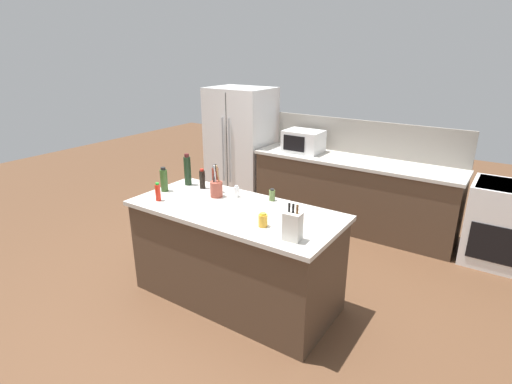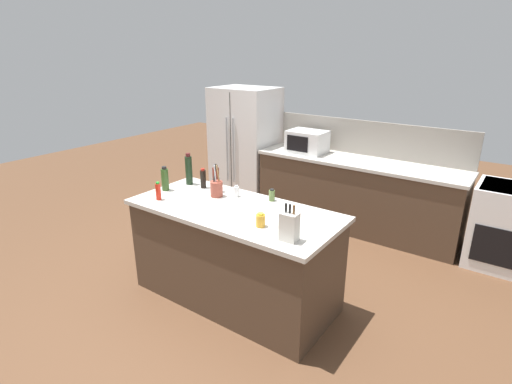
{
  "view_description": "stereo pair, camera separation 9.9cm",
  "coord_description": "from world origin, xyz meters",
  "px_view_note": "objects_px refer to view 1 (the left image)",
  "views": [
    {
      "loc": [
        2.01,
        -2.66,
        2.3
      ],
      "look_at": [
        0.0,
        0.35,
        0.99
      ],
      "focal_mm": 28.0,
      "sensor_mm": 36.0,
      "label": 1
    },
    {
      "loc": [
        2.09,
        -2.6,
        2.3
      ],
      "look_at": [
        0.0,
        0.35,
        0.99
      ],
      "focal_mm": 28.0,
      "sensor_mm": 36.0,
      "label": 2
    }
  ],
  "objects_px": {
    "soy_sauce_bottle": "(202,179)",
    "microwave": "(303,141)",
    "spice_jar_oregano": "(272,195)",
    "refrigerator": "(241,145)",
    "knife_block": "(293,226)",
    "wine_bottle": "(188,170)",
    "range_oven": "(505,225)",
    "honey_jar": "(263,220)",
    "vinegar_bottle": "(215,180)",
    "salt_shaker": "(236,192)",
    "utensil_crock": "(216,189)",
    "hot_sauce_bottle": "(158,192)",
    "olive_oil_bottle": "(164,180)"
  },
  "relations": [
    {
      "from": "microwave",
      "to": "honey_jar",
      "type": "distance_m",
      "value": 2.54
    },
    {
      "from": "knife_block",
      "to": "vinegar_bottle",
      "type": "bearing_deg",
      "value": 152.86
    },
    {
      "from": "spice_jar_oregano",
      "to": "microwave",
      "type": "bearing_deg",
      "value": 108.86
    },
    {
      "from": "spice_jar_oregano",
      "to": "wine_bottle",
      "type": "distance_m",
      "value": 0.99
    },
    {
      "from": "salt_shaker",
      "to": "hot_sauce_bottle",
      "type": "bearing_deg",
      "value": -138.34
    },
    {
      "from": "knife_block",
      "to": "salt_shaker",
      "type": "relative_size",
      "value": 2.53
    },
    {
      "from": "wine_bottle",
      "to": "range_oven",
      "type": "bearing_deg",
      "value": 34.12
    },
    {
      "from": "knife_block",
      "to": "honey_jar",
      "type": "height_order",
      "value": "knife_block"
    },
    {
      "from": "vinegar_bottle",
      "to": "knife_block",
      "type": "bearing_deg",
      "value": -23.69
    },
    {
      "from": "refrigerator",
      "to": "range_oven",
      "type": "distance_m",
      "value": 3.64
    },
    {
      "from": "vinegar_bottle",
      "to": "honey_jar",
      "type": "height_order",
      "value": "vinegar_bottle"
    },
    {
      "from": "microwave",
      "to": "utensil_crock",
      "type": "height_order",
      "value": "utensil_crock"
    },
    {
      "from": "soy_sauce_bottle",
      "to": "microwave",
      "type": "bearing_deg",
      "value": 85.64
    },
    {
      "from": "vinegar_bottle",
      "to": "wine_bottle",
      "type": "xyz_separation_m",
      "value": [
        -0.39,
        0.02,
        0.03
      ]
    },
    {
      "from": "olive_oil_bottle",
      "to": "wine_bottle",
      "type": "distance_m",
      "value": 0.29
    },
    {
      "from": "olive_oil_bottle",
      "to": "honey_jar",
      "type": "height_order",
      "value": "olive_oil_bottle"
    },
    {
      "from": "knife_block",
      "to": "soy_sauce_bottle",
      "type": "bearing_deg",
      "value": 155.33
    },
    {
      "from": "range_oven",
      "to": "hot_sauce_bottle",
      "type": "height_order",
      "value": "hot_sauce_bottle"
    },
    {
      "from": "utensil_crock",
      "to": "spice_jar_oregano",
      "type": "bearing_deg",
      "value": 22.68
    },
    {
      "from": "salt_shaker",
      "to": "vinegar_bottle",
      "type": "bearing_deg",
      "value": -179.07
    },
    {
      "from": "vinegar_bottle",
      "to": "wine_bottle",
      "type": "bearing_deg",
      "value": 177.61
    },
    {
      "from": "wine_bottle",
      "to": "knife_block",
      "type": "bearing_deg",
      "value": -18.72
    },
    {
      "from": "salt_shaker",
      "to": "olive_oil_bottle",
      "type": "distance_m",
      "value": 0.75
    },
    {
      "from": "utensil_crock",
      "to": "wine_bottle",
      "type": "relative_size",
      "value": 0.96
    },
    {
      "from": "soy_sauce_bottle",
      "to": "olive_oil_bottle",
      "type": "height_order",
      "value": "olive_oil_bottle"
    },
    {
      "from": "vinegar_bottle",
      "to": "soy_sauce_bottle",
      "type": "xyz_separation_m",
      "value": [
        -0.19,
        0.01,
        -0.03
      ]
    },
    {
      "from": "utensil_crock",
      "to": "honey_jar",
      "type": "xyz_separation_m",
      "value": [
        0.75,
        -0.33,
        -0.03
      ]
    },
    {
      "from": "refrigerator",
      "to": "wine_bottle",
      "type": "bearing_deg",
      "value": -69.34
    },
    {
      "from": "range_oven",
      "to": "wine_bottle",
      "type": "distance_m",
      "value": 3.51
    },
    {
      "from": "microwave",
      "to": "spice_jar_oregano",
      "type": "distance_m",
      "value": 1.95
    },
    {
      "from": "microwave",
      "to": "hot_sauce_bottle",
      "type": "relative_size",
      "value": 2.9
    },
    {
      "from": "spice_jar_oregano",
      "to": "salt_shaker",
      "type": "height_order",
      "value": "spice_jar_oregano"
    },
    {
      "from": "olive_oil_bottle",
      "to": "wine_bottle",
      "type": "xyz_separation_m",
      "value": [
        0.06,
        0.28,
        0.04
      ]
    },
    {
      "from": "vinegar_bottle",
      "to": "salt_shaker",
      "type": "distance_m",
      "value": 0.27
    },
    {
      "from": "wine_bottle",
      "to": "vinegar_bottle",
      "type": "bearing_deg",
      "value": -2.39
    },
    {
      "from": "refrigerator",
      "to": "salt_shaker",
      "type": "relative_size",
      "value": 15.3
    },
    {
      "from": "olive_oil_bottle",
      "to": "range_oven",
      "type": "bearing_deg",
      "value": 37.21
    },
    {
      "from": "microwave",
      "to": "spice_jar_oregano",
      "type": "bearing_deg",
      "value": -71.14
    },
    {
      "from": "knife_block",
      "to": "utensil_crock",
      "type": "relative_size",
      "value": 0.91
    },
    {
      "from": "range_oven",
      "to": "vinegar_bottle",
      "type": "height_order",
      "value": "vinegar_bottle"
    },
    {
      "from": "range_oven",
      "to": "hot_sauce_bottle",
      "type": "distance_m",
      "value": 3.74
    },
    {
      "from": "hot_sauce_bottle",
      "to": "honey_jar",
      "type": "height_order",
      "value": "hot_sauce_bottle"
    },
    {
      "from": "knife_block",
      "to": "soy_sauce_bottle",
      "type": "height_order",
      "value": "knife_block"
    },
    {
      "from": "soy_sauce_bottle",
      "to": "hot_sauce_bottle",
      "type": "distance_m",
      "value": 0.51
    },
    {
      "from": "vinegar_bottle",
      "to": "range_oven",
      "type": "bearing_deg",
      "value": 38.3
    },
    {
      "from": "refrigerator",
      "to": "soy_sauce_bottle",
      "type": "relative_size",
      "value": 8.49
    },
    {
      "from": "range_oven",
      "to": "spice_jar_oregano",
      "type": "xyz_separation_m",
      "value": [
        -1.88,
        -1.84,
        0.53
      ]
    },
    {
      "from": "knife_block",
      "to": "salt_shaker",
      "type": "xyz_separation_m",
      "value": [
        -0.9,
        0.51,
        -0.06
      ]
    },
    {
      "from": "microwave",
      "to": "hot_sauce_bottle",
      "type": "xyz_separation_m",
      "value": [
        -0.26,
        -2.44,
        -0.07
      ]
    },
    {
      "from": "microwave",
      "to": "spice_jar_oregano",
      "type": "height_order",
      "value": "microwave"
    }
  ]
}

